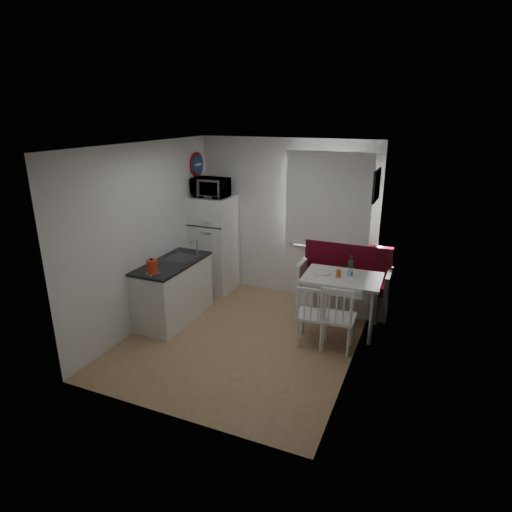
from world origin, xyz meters
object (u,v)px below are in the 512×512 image
(kitchen_counter, at_px, (174,290))
(bench, at_px, (343,288))
(chair_left, at_px, (311,310))
(wine_bottle, at_px, (351,265))
(chair_right, at_px, (337,312))
(kettle, at_px, (152,267))
(dining_table, at_px, (342,282))
(microwave, at_px, (211,187))
(fridge, at_px, (214,244))

(kitchen_counter, bearing_deg, bench, 30.98)
(chair_left, relative_size, wine_bottle, 1.59)
(chair_right, distance_m, wine_bottle, 0.85)
(kitchen_counter, distance_m, kettle, 0.78)
(dining_table, xyz_separation_m, wine_bottle, (0.08, 0.10, 0.24))
(kitchen_counter, xyz_separation_m, bench, (2.26, 1.36, -0.12))
(microwave, distance_m, wine_bottle, 2.61)
(fridge, distance_m, wine_bottle, 2.48)
(kitchen_counter, distance_m, wine_bottle, 2.61)
(chair_right, distance_m, microwave, 2.98)
(chair_right, distance_m, kettle, 2.50)
(chair_left, relative_size, kettle, 2.03)
(dining_table, bearing_deg, fridge, 164.17)
(kitchen_counter, relative_size, dining_table, 1.21)
(dining_table, xyz_separation_m, chair_right, (0.08, -0.66, -0.14))
(microwave, relative_size, wine_bottle, 1.93)
(fridge, bearing_deg, bench, 2.89)
(fridge, bearing_deg, dining_table, -14.08)
(kitchen_counter, distance_m, microwave, 1.80)
(bench, relative_size, fridge, 0.87)
(chair_right, xyz_separation_m, kettle, (-2.40, -0.53, 0.45))
(chair_left, height_order, fridge, fridge)
(dining_table, xyz_separation_m, microwave, (-2.35, 0.54, 1.10))
(wine_bottle, bearing_deg, fridge, 168.63)
(fridge, height_order, microwave, microwave)
(bench, xyz_separation_m, microwave, (-2.24, -0.16, 1.47))
(dining_table, height_order, chair_left, chair_left)
(bench, height_order, kettle, kettle)
(kettle, height_order, wine_bottle, kettle)
(wine_bottle, bearing_deg, chair_right, -90.00)
(kitchen_counter, relative_size, bench, 0.92)
(bench, relative_size, chair_left, 3.07)
(kitchen_counter, height_order, fridge, fridge)
(wine_bottle, bearing_deg, kettle, -151.72)
(bench, distance_m, dining_table, 0.80)
(dining_table, relative_size, wine_bottle, 3.72)
(fridge, xyz_separation_m, microwave, (0.00, -0.05, 0.98))
(bench, distance_m, microwave, 2.68)
(dining_table, xyz_separation_m, kettle, (-2.32, -1.19, 0.30))
(bench, height_order, chair_left, bench)
(dining_table, distance_m, chair_right, 0.68)
(microwave, relative_size, kettle, 2.46)
(chair_right, bearing_deg, wine_bottle, 87.34)
(chair_left, xyz_separation_m, wine_bottle, (0.33, 0.76, 0.41))
(dining_table, bearing_deg, bench, 96.79)
(kitchen_counter, height_order, bench, kitchen_counter)
(dining_table, height_order, chair_right, chair_right)
(chair_right, height_order, fridge, fridge)
(chair_left, distance_m, wine_bottle, 0.93)
(bench, height_order, wine_bottle, wine_bottle)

